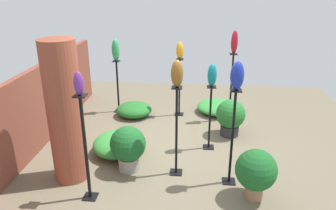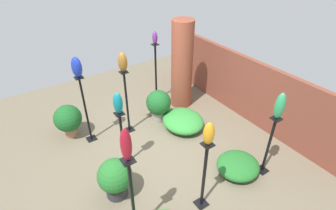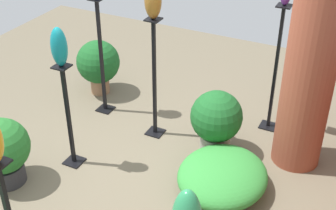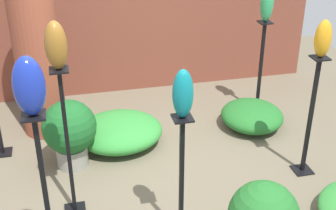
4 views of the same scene
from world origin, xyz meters
name	(u,v)px [view 4 (image 4 of 4)]	position (x,y,z in m)	size (l,w,h in m)	color
ground_plane	(156,189)	(0.00, 0.00, 0.00)	(8.00, 8.00, 0.00)	#6B604C
brick_wall_back	(119,41)	(0.00, 2.48, 0.75)	(5.60, 0.12, 1.49)	brown
brick_pillar	(36,46)	(-1.09, 1.52, 1.10)	(0.53, 0.53, 2.21)	brown
pedestal_teal	(181,185)	(0.08, -0.69, 0.55)	(0.20, 0.20, 1.21)	black
pedestal_jade	(260,71)	(1.69, 1.41, 0.57)	(0.20, 0.20, 1.23)	black
pedestal_bronze	(68,150)	(-0.83, -0.13, 0.69)	(0.20, 0.20, 1.48)	black
pedestal_amber	(310,122)	(1.62, -0.04, 0.61)	(0.20, 0.20, 1.33)	black
art_vase_teal	(183,94)	(0.08, -0.69, 1.41)	(0.17, 0.16, 0.41)	#0F727A
art_vase_jade	(267,2)	(1.69, 1.41, 1.48)	(0.16, 0.17, 0.49)	#2D9356
art_vase_bronze	(56,45)	(-0.83, -0.13, 1.69)	(0.18, 0.18, 0.41)	brown
art_vase_amber	(323,39)	(1.62, -0.04, 1.51)	(0.16, 0.16, 0.37)	orange
art_vase_cobalt	(29,86)	(-1.01, -0.98, 1.73)	(0.21, 0.19, 0.41)	#192D9E
potted_plant_mid_left	(70,130)	(-0.81, 0.65, 0.44)	(0.59, 0.59, 0.78)	gray
foliage_bed_east	(119,131)	(-0.24, 0.96, 0.17)	(1.02, 0.91, 0.34)	#338C38
foliage_bed_west	(252,116)	(1.44, 0.99, 0.15)	(0.77, 0.81, 0.31)	#236B28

